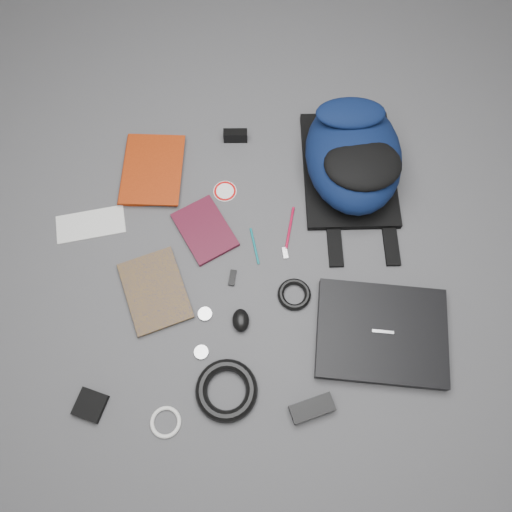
{
  "coord_description": "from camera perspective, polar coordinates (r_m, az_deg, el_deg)",
  "views": [
    {
      "loc": [
        -0.06,
        -0.61,
        1.57
      ],
      "look_at": [
        0.0,
        0.0,
        0.02
      ],
      "focal_mm": 35.0,
      "sensor_mm": 36.0,
      "label": 1
    }
  ],
  "objects": [
    {
      "name": "white_cable_coil",
      "position": [
        1.59,
        -10.29,
        -18.18
      ],
      "size": [
        0.1,
        0.1,
        0.01
      ],
      "primitive_type": "torus",
      "rotation": [
        0.0,
        0.0,
        -0.13
      ],
      "color": "white",
      "rests_on": "ground"
    },
    {
      "name": "mouse",
      "position": [
        1.6,
        -1.75,
        -7.36
      ],
      "size": [
        0.06,
        0.08,
        0.04
      ],
      "primitive_type": "ellipsoid",
      "rotation": [
        0.0,
        0.0,
        -0.04
      ],
      "color": "black",
      "rests_on": "ground"
    },
    {
      "name": "sticker_disc",
      "position": [
        1.79,
        -3.56,
        7.4
      ],
      "size": [
        0.1,
        0.1,
        0.0
      ],
      "primitive_type": "cylinder",
      "rotation": [
        0.0,
        0.0,
        -0.22
      ],
      "color": "white",
      "rests_on": "ground"
    },
    {
      "name": "headphone_right",
      "position": [
        1.6,
        -6.27,
        -10.87
      ],
      "size": [
        0.05,
        0.05,
        0.01
      ],
      "primitive_type": "cylinder",
      "rotation": [
        0.0,
        0.0,
        -0.14
      ],
      "color": "#B0B0B2",
      "rests_on": "ground"
    },
    {
      "name": "dvd_case",
      "position": [
        1.72,
        -5.88,
        2.98
      ],
      "size": [
        0.23,
        0.26,
        0.02
      ],
      "primitive_type": "cube",
      "rotation": [
        0.0,
        0.0,
        0.43
      ],
      "color": "#3B0B18",
      "rests_on": "ground"
    },
    {
      "name": "pouch",
      "position": [
        1.64,
        -18.41,
        -15.85
      ],
      "size": [
        0.11,
        0.11,
        0.02
      ],
      "primitive_type": "cube",
      "rotation": [
        0.0,
        0.0,
        -0.43
      ],
      "color": "black",
      "rests_on": "ground"
    },
    {
      "name": "textbook_red",
      "position": [
        1.88,
        -15.0,
        9.57
      ],
      "size": [
        0.25,
        0.31,
        0.03
      ],
      "primitive_type": "imported",
      "rotation": [
        0.0,
        0.0,
        -0.14
      ],
      "color": "maroon",
      "rests_on": "ground"
    },
    {
      "name": "compact_camera",
      "position": [
        1.89,
        -2.36,
        13.58
      ],
      "size": [
        0.09,
        0.04,
        0.05
      ],
      "primitive_type": "cube",
      "rotation": [
        0.0,
        0.0,
        -0.1
      ],
      "color": "black",
      "rests_on": "ground"
    },
    {
      "name": "power_brick",
      "position": [
        1.56,
        6.41,
        -16.91
      ],
      "size": [
        0.14,
        0.08,
        0.03
      ],
      "primitive_type": "cube",
      "rotation": [
        0.0,
        0.0,
        0.22
      ],
      "color": "black",
      "rests_on": "ground"
    },
    {
      "name": "ground",
      "position": [
        1.68,
        0.0,
        -0.25
      ],
      "size": [
        4.0,
        4.0,
        0.0
      ],
      "primitive_type": "plane",
      "color": "#4F4F51",
      "rests_on": "ground"
    },
    {
      "name": "usb_silver",
      "position": [
        1.69,
        3.35,
        0.34
      ],
      "size": [
        0.02,
        0.04,
        0.01
      ],
      "primitive_type": "cube",
      "rotation": [
        0.0,
        0.0,
        0.04
      ],
      "color": "#AEAEB0",
      "rests_on": "ground"
    },
    {
      "name": "headphone_left",
      "position": [
        1.62,
        -5.84,
        -6.61
      ],
      "size": [
        0.06,
        0.06,
        0.01
      ],
      "primitive_type": "cylinder",
      "rotation": [
        0.0,
        0.0,
        -0.34
      ],
      "color": "silver",
      "rests_on": "ground"
    },
    {
      "name": "usb_black",
      "position": [
        1.65,
        -2.72,
        -2.5
      ],
      "size": [
        0.03,
        0.06,
        0.01
      ],
      "primitive_type": "cube",
      "rotation": [
        0.0,
        0.0,
        -0.24
      ],
      "color": "black",
      "rests_on": "ground"
    },
    {
      "name": "envelope",
      "position": [
        1.82,
        -18.37,
        3.46
      ],
      "size": [
        0.24,
        0.13,
        0.0
      ],
      "primitive_type": "cube",
      "rotation": [
        0.0,
        0.0,
        0.1
      ],
      "color": "silver",
      "rests_on": "ground"
    },
    {
      "name": "id_badge",
      "position": [
        1.7,
        -5.86,
        0.76
      ],
      "size": [
        0.07,
        0.09,
        0.0
      ],
      "primitive_type": "cube",
      "rotation": [
        0.0,
        0.0,
        -0.26
      ],
      "color": "#1A7FC6",
      "rests_on": "ground"
    },
    {
      "name": "comic_book",
      "position": [
        1.68,
        -14.51,
        -4.99
      ],
      "size": [
        0.25,
        0.3,
        0.02
      ],
      "primitive_type": "imported",
      "rotation": [
        0.0,
        0.0,
        0.26
      ],
      "color": "#9D720B",
      "rests_on": "ground"
    },
    {
      "name": "power_cord_coil",
      "position": [
        1.56,
        -3.39,
        -15.07
      ],
      "size": [
        0.25,
        0.25,
        0.04
      ],
      "primitive_type": "torus",
      "rotation": [
        0.0,
        0.0,
        0.38
      ],
      "color": "black",
      "rests_on": "ground"
    },
    {
      "name": "laptop",
      "position": [
        1.63,
        14.15,
        -8.54
      ],
      "size": [
        0.46,
        0.39,
        0.04
      ],
      "primitive_type": "cube",
      "rotation": [
        0.0,
        0.0,
        -0.2
      ],
      "color": "black",
      "rests_on": "ground"
    },
    {
      "name": "backpack",
      "position": [
        1.77,
        11.05,
        11.29
      ],
      "size": [
        0.39,
        0.54,
        0.21
      ],
      "primitive_type": null,
      "rotation": [
        0.0,
        0.0,
        -0.08
      ],
      "color": "black",
      "rests_on": "ground"
    },
    {
      "name": "cable_coil",
      "position": [
        1.63,
        4.39,
        -4.39
      ],
      "size": [
        0.14,
        0.14,
        0.02
      ],
      "primitive_type": "torus",
      "rotation": [
        0.0,
        0.0,
        0.36
      ],
      "color": "black",
      "rests_on": "ground"
    },
    {
      "name": "pen_red",
      "position": [
        1.72,
        3.89,
        3.23
      ],
      "size": [
        0.05,
        0.16,
        0.01
      ],
      "primitive_type": "cylinder",
      "rotation": [
        1.57,
        0.0,
        -0.29
      ],
      "color": "#A70C2F",
      "rests_on": "ground"
    },
    {
      "name": "pen_teal",
      "position": [
        1.69,
        -0.16,
        1.15
      ],
      "size": [
        0.02,
        0.13,
        0.01
      ],
      "primitive_type": "cylinder",
      "rotation": [
        1.57,
        0.0,
        0.1
      ],
      "color": "#0C696F",
      "rests_on": "ground"
    }
  ]
}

